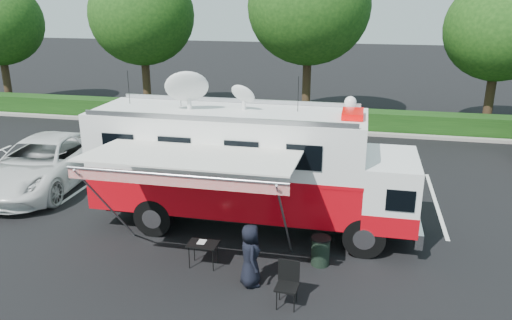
{
  "coord_description": "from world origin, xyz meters",
  "views": [
    {
      "loc": [
        2.92,
        -12.99,
        6.47
      ],
      "look_at": [
        0.0,
        0.5,
        1.9
      ],
      "focal_mm": 35.0,
      "sensor_mm": 36.0,
      "label": 1
    }
  ],
  "objects_px": {
    "command_truck": "(250,166)",
    "folding_table": "(203,245)",
    "white_suv": "(46,186)",
    "trash_bin": "(320,251)"
  },
  "relations": [
    {
      "from": "folding_table",
      "to": "trash_bin",
      "type": "distance_m",
      "value": 2.94
    },
    {
      "from": "white_suv",
      "to": "folding_table",
      "type": "relative_size",
      "value": 8.21
    },
    {
      "from": "command_truck",
      "to": "trash_bin",
      "type": "xyz_separation_m",
      "value": [
        2.22,
        -1.75,
        -1.5
      ]
    },
    {
      "from": "command_truck",
      "to": "folding_table",
      "type": "height_order",
      "value": "command_truck"
    },
    {
      "from": "white_suv",
      "to": "trash_bin",
      "type": "height_order",
      "value": "white_suv"
    },
    {
      "from": "command_truck",
      "to": "folding_table",
      "type": "bearing_deg",
      "value": -104.41
    },
    {
      "from": "command_truck",
      "to": "trash_bin",
      "type": "height_order",
      "value": "command_truck"
    },
    {
      "from": "white_suv",
      "to": "trash_bin",
      "type": "distance_m",
      "value": 10.65
    },
    {
      "from": "command_truck",
      "to": "white_suv",
      "type": "distance_m",
      "value": 8.25
    },
    {
      "from": "trash_bin",
      "to": "folding_table",
      "type": "bearing_deg",
      "value": -166.38
    }
  ]
}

